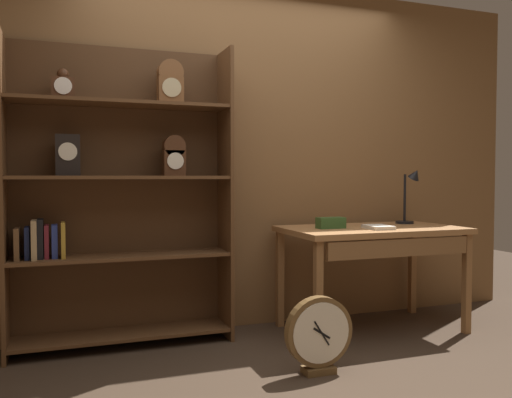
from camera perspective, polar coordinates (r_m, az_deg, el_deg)
The scene contains 8 objects.
ground_plane at distance 3.07m, azimuth 7.41°, elevation -19.27°, with size 10.00×10.00×0.00m, color #3D2D21.
back_wood_panel at distance 4.08m, azimuth -1.18°, elevation 4.72°, with size 4.80×0.05×2.60m, color brown.
bookshelf at distance 3.69m, azimuth -14.37°, elevation 0.37°, with size 1.45×0.34×2.02m.
workbench at distance 4.03m, azimuth 12.39°, elevation -4.14°, with size 1.29×0.74×0.76m.
desk_lamp at distance 4.39m, azimuth 16.06°, elevation 0.51°, with size 0.19×0.19×0.44m.
toolbox_small at distance 3.89m, azimuth 7.95°, elevation -2.52°, with size 0.20×0.09×0.08m, color #2D5123.
open_repair_manual at distance 3.91m, azimuth 12.86°, elevation -2.93°, with size 0.16×0.22×0.03m, color silver.
round_clock_large at distance 3.20m, azimuth 6.70°, elevation -14.08°, with size 0.41×0.11×0.45m.
Camera 1 is at (-1.33, -2.53, 1.13)m, focal length 37.65 mm.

